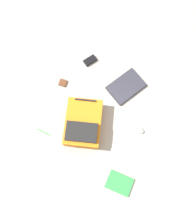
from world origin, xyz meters
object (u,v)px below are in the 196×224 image
at_px(computer_mouse, 139,130).
at_px(power_brick, 90,60).
at_px(laptop, 126,86).
at_px(pen_black, 44,132).
at_px(book_red, 119,183).
at_px(earbud_pouch, 63,83).
at_px(backpack, 83,124).

bearing_deg(computer_mouse, power_brick, -116.51).
distance_m(laptop, pen_black, 0.94).
bearing_deg(computer_mouse, pen_black, -58.10).
xyz_separation_m(laptop, book_red, (0.89, 0.33, -0.01)).
bearing_deg(earbud_pouch, computer_mouse, 82.92).
relative_size(laptop, earbud_pouch, 5.92).
bearing_deg(earbud_pouch, power_brick, 157.52).
height_order(computer_mouse, earbud_pouch, computer_mouse).
bearing_deg(computer_mouse, earbud_pouch, -92.36).
height_order(backpack, earbud_pouch, backpack).
bearing_deg(backpack, laptop, 159.34).
bearing_deg(earbud_pouch, backpack, 52.33).
relative_size(laptop, power_brick, 3.26).
bearing_deg(book_red, computer_mouse, -175.92).
relative_size(laptop, pen_black, 2.96).
height_order(computer_mouse, power_brick, computer_mouse).
height_order(book_red, pen_black, book_red).
bearing_deg(book_red, earbud_pouch, -124.76).
bearing_deg(earbud_pouch, pen_black, 7.62).
xyz_separation_m(computer_mouse, power_brick, (-0.45, -0.75, -0.00)).
bearing_deg(backpack, earbud_pouch, -127.67).
bearing_deg(book_red, pen_black, -97.52).
relative_size(backpack, power_brick, 4.07).
relative_size(computer_mouse, power_brick, 0.84).
bearing_deg(book_red, laptop, -159.71).
relative_size(book_red, power_brick, 1.85).
bearing_deg(book_red, backpack, -122.48).
bearing_deg(backpack, book_red, 57.52).
bearing_deg(backpack, computer_mouse, 111.25).
bearing_deg(backpack, pen_black, -54.79).
height_order(book_red, power_brick, power_brick).
bearing_deg(power_brick, laptop, 77.79).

